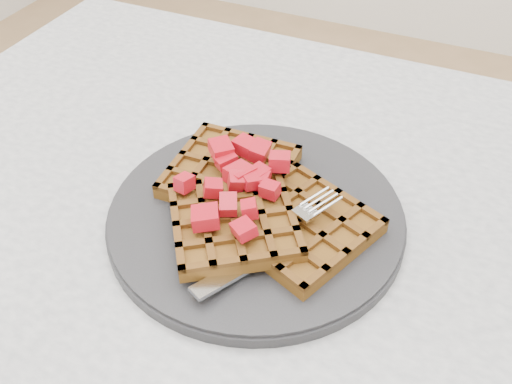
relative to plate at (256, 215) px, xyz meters
The scene contains 5 objects.
table 0.17m from the plate, ahead, with size 1.20×0.80×0.75m.
plate is the anchor object (origin of this frame).
waffles 0.02m from the plate, 87.49° to the right, with size 0.23×0.22×0.03m.
strawberry_pile 0.05m from the plate, 90.00° to the left, with size 0.15×0.15×0.02m, color #9C0010, non-canonical shape.
fork 0.06m from the plate, 43.81° to the right, with size 0.02×0.18×0.02m, color silver, non-canonical shape.
Camera 1 is at (0.05, -0.36, 1.16)m, focal length 40.00 mm.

